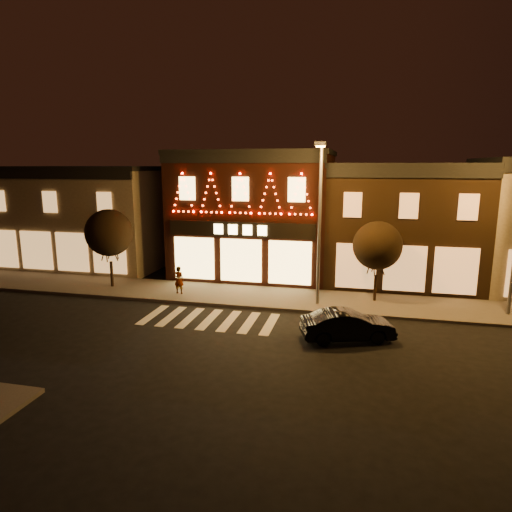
% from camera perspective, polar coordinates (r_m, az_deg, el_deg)
% --- Properties ---
extents(ground, '(120.00, 120.00, 0.00)m').
position_cam_1_polar(ground, '(18.57, -10.05, -12.04)').
color(ground, black).
rests_on(ground, ground).
extents(sidewalk_far, '(44.00, 4.00, 0.15)m').
position_cam_1_polar(sidewalk_far, '(25.18, 1.35, -5.31)').
color(sidewalk_far, '#47423D').
rests_on(sidewalk_far, ground).
extents(building_left, '(12.20, 8.28, 7.30)m').
position_cam_1_polar(building_left, '(35.84, -20.77, 4.86)').
color(building_left, '#726451').
rests_on(building_left, ground).
extents(building_pulp, '(10.20, 8.34, 8.30)m').
position_cam_1_polar(building_pulp, '(30.53, -0.01, 5.52)').
color(building_pulp, black).
rests_on(building_pulp, ground).
extents(building_right_a, '(9.20, 8.28, 7.50)m').
position_cam_1_polar(building_right_a, '(29.92, 18.06, 4.05)').
color(building_right_a, black).
rests_on(building_right_a, ground).
extents(streetlamp_mid, '(0.54, 1.91, 8.35)m').
position_cam_1_polar(streetlamp_mid, '(22.79, 8.16, 5.58)').
color(streetlamp_mid, '#59595E').
rests_on(streetlamp_mid, sidewalk_far).
extents(tree_left, '(2.80, 2.80, 4.69)m').
position_cam_1_polar(tree_left, '(27.88, -18.31, 2.83)').
color(tree_left, black).
rests_on(tree_left, sidewalk_far).
extents(tree_right, '(2.59, 2.59, 4.33)m').
position_cam_1_polar(tree_right, '(24.51, 15.29, 1.29)').
color(tree_right, black).
rests_on(tree_right, sidewalk_far).
extents(dark_sedan, '(4.17, 2.54, 1.30)m').
position_cam_1_polar(dark_sedan, '(19.66, 11.63, -8.70)').
color(dark_sedan, black).
rests_on(dark_sedan, ground).
extents(pedestrian, '(0.61, 0.42, 1.60)m').
position_cam_1_polar(pedestrian, '(25.82, -9.84, -3.03)').
color(pedestrian, gray).
rests_on(pedestrian, sidewalk_far).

